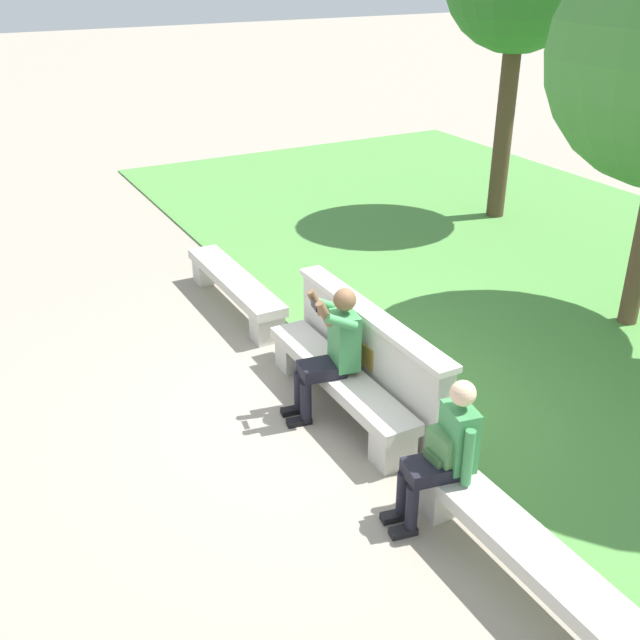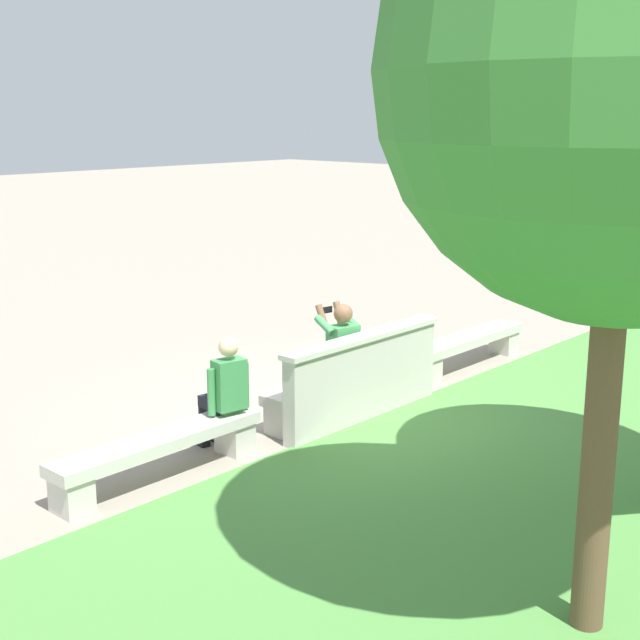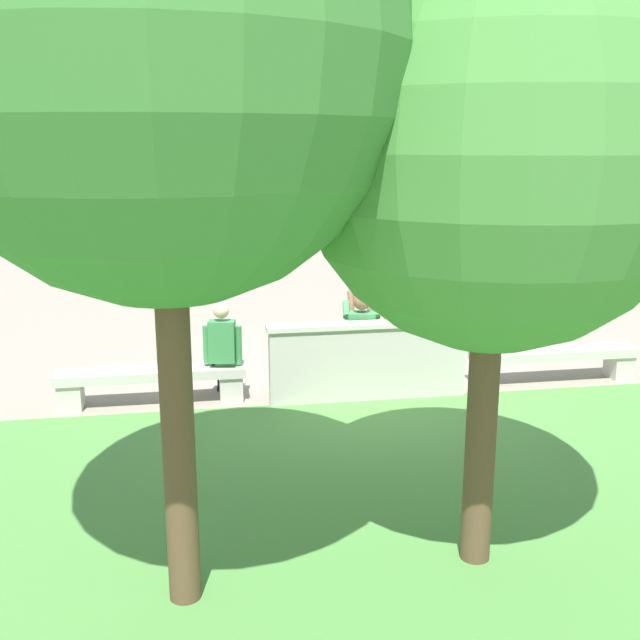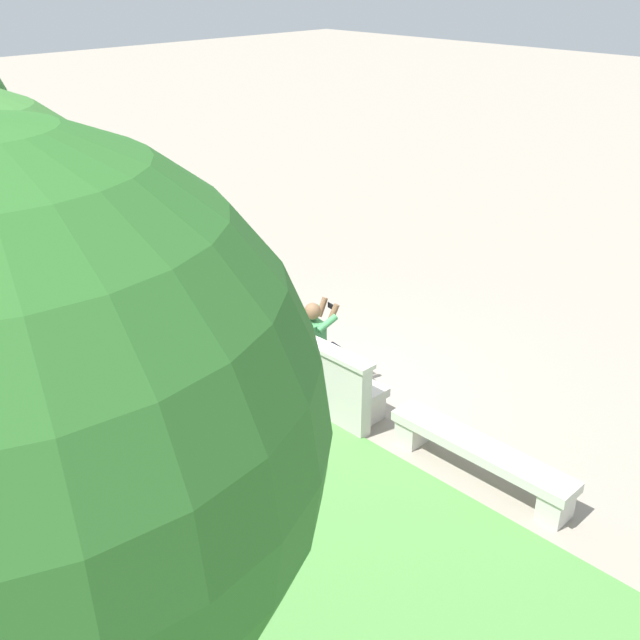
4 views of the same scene
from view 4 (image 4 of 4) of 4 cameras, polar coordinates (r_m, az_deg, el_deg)
name	(u,v)px [view 4 (image 4 of 4)]	position (r m, az deg, el deg)	size (l,w,h in m)	color
ground_plane	(316,391)	(10.30, -0.30, -5.40)	(80.00, 80.00, 0.00)	gray
grass_strip	(3,549)	(8.46, -23.01, -15.77)	(19.59, 8.00, 0.03)	#518E42
bench_main	(480,455)	(8.74, 12.08, -10.02)	(2.30, 0.40, 0.45)	beige
bench_near	(316,371)	(10.14, -0.30, -3.91)	(2.30, 0.40, 0.45)	beige
bench_mid	(200,311)	(11.97, -9.16, 0.66)	(2.30, 0.40, 0.45)	beige
backrest_wall_with_plaque	(298,366)	(9.84, -1.72, -3.55)	(2.52, 0.24, 1.01)	beige
person_photographer	(320,341)	(9.98, 0.00, -1.62)	(0.52, 0.76, 1.32)	black
person_distant	(237,306)	(11.20, -6.33, 1.05)	(0.48, 0.71, 1.26)	black
backpack	(237,310)	(11.19, -6.31, 0.77)	(0.28, 0.24, 0.43)	#4C7F47
tree_left_background	(24,442)	(3.03, -21.60, -8.62)	(2.30, 2.30, 4.93)	#4C3826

